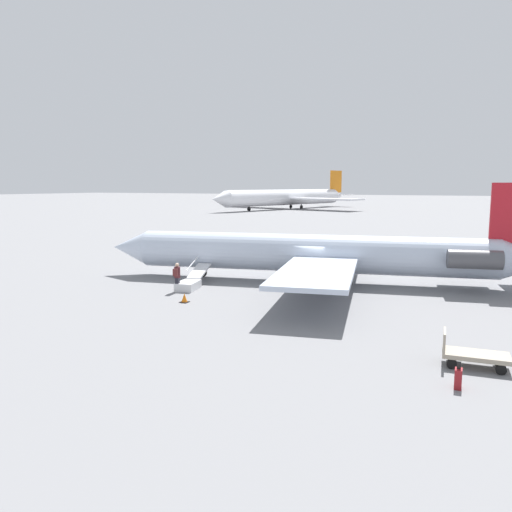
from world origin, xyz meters
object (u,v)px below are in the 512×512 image
Objects in this scene: airplane_far_center at (288,197)px; passenger at (177,275)px; airplane_main at (324,253)px; boarding_stairs at (190,282)px; suitcase at (458,378)px; luggage_cart at (472,354)px.

passenger is (-33.39, 100.25, -2.16)m from airplane_far_center.
airplane_main is at bearing 40.02° from airplane_far_center.
boarding_stairs is at bearing 35.42° from airplane_far_center.
boarding_stairs is 2.38× the size of passenger.
passenger is 18.12m from suitcase.
passenger reaches higher than boarding_stairs.
boarding_stairs is at bearing -30.26° from suitcase.
passenger is (6.99, 6.51, -0.93)m from airplane_main.
airplane_main is 9.60m from passenger.
boarding_stairs is (-33.53, 99.04, -2.80)m from airplane_far_center.
passenger is at bearing 35.14° from airplane_far_center.
airplane_far_center is at bearing 6.81° from boarding_stairs.
airplane_main is 17.37m from suitcase.
airplane_main reaches higher than suitcase.
passenger is 17.51m from luggage_cart.
luggage_cart reaches higher than suitcase.
airplane_main is at bearing -58.91° from passenger.
luggage_cart is at bearing 115.40° from airplane_main.
suitcase is at bearing 77.44° from luggage_cart.
luggage_cart is 2.23m from suitcase.
suitcase is at bearing -128.62° from passenger.
luggage_cart is (-16.33, 7.14, 0.09)m from boarding_stairs.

